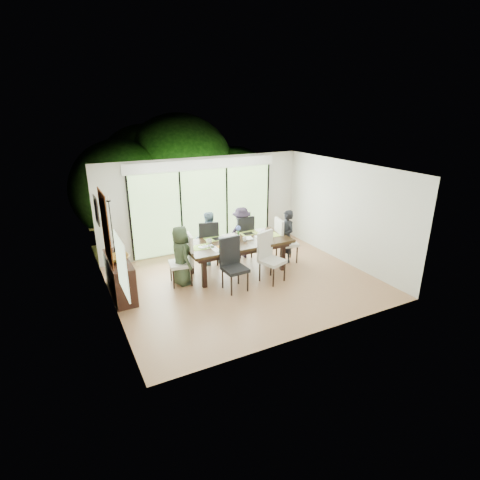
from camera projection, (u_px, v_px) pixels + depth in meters
name	position (u px, v px, depth m)	size (l,w,h in m)	color
floor	(245.00, 282.00, 9.04)	(6.00, 5.00, 0.01)	brown
ceiling	(245.00, 170.00, 8.12)	(6.00, 5.00, 0.01)	white
wall_back	(204.00, 205.00, 10.68)	(6.00, 0.02, 2.70)	beige
wall_front	(313.00, 269.00, 6.48)	(6.00, 0.02, 2.70)	silver
wall_left	(109.00, 251.00, 7.28)	(0.02, 5.00, 2.70)	silver
wall_right	(346.00, 213.00, 9.87)	(0.02, 5.00, 2.70)	white
glass_doors	(205.00, 210.00, 10.69)	(4.20, 0.02, 2.30)	#598C3F
blinds_header	(203.00, 164.00, 10.24)	(4.40, 0.06, 0.28)	white
mullion_a	(130.00, 220.00, 9.78)	(0.05, 0.04, 2.30)	black
mullion_b	(181.00, 213.00, 10.39)	(0.05, 0.04, 2.30)	black
mullion_c	(227.00, 207.00, 10.99)	(0.05, 0.04, 2.30)	black
mullion_d	(268.00, 202.00, 11.59)	(0.05, 0.04, 2.30)	black
side_window	(122.00, 266.00, 6.25)	(0.02, 0.90, 1.00)	#8CAD7F
deck	(195.00, 241.00, 11.90)	(6.00, 1.80, 0.10)	brown
rail_top	(185.00, 217.00, 12.36)	(6.00, 0.08, 0.06)	brown
foliage_left	(121.00, 190.00, 12.12)	(3.20, 3.20, 3.20)	#14380F
foliage_mid	(179.00, 171.00, 13.45)	(4.00, 4.00, 4.00)	#14380F
foliage_right	(234.00, 185.00, 13.74)	(2.80, 2.80, 2.80)	#14380F
foliage_far	(147.00, 175.00, 13.67)	(3.60, 3.60, 3.60)	#14380F
table_top	(237.00, 242.00, 9.34)	(2.67, 1.23, 0.07)	black
table_apron	(237.00, 246.00, 9.37)	(2.45, 1.00, 0.11)	black
table_leg_fl	(204.00, 272.00, 8.65)	(0.10, 0.10, 0.77)	black
table_leg_fr	(283.00, 256.00, 9.58)	(0.10, 0.10, 0.77)	black
table_leg_bl	(191.00, 259.00, 9.37)	(0.10, 0.10, 0.77)	black
table_leg_br	(265.00, 245.00, 10.30)	(0.10, 0.10, 0.77)	black
chair_left_end	(180.00, 260.00, 8.75)	(0.51, 0.51, 1.23)	white
chair_right_end	(287.00, 240.00, 10.04)	(0.51, 0.51, 1.23)	silver
chair_far_left	(208.00, 242.00, 9.92)	(0.51, 0.51, 1.23)	black
chair_far_right	(241.00, 236.00, 10.35)	(0.51, 0.51, 1.23)	black
chair_near_left	(235.00, 265.00, 8.46)	(0.51, 0.51, 1.23)	black
chair_near_right	(273.00, 258.00, 8.89)	(0.51, 0.51, 1.23)	beige
person_left_end	(181.00, 256.00, 8.73)	(0.67, 0.42, 1.44)	#35452E
person_right_end	(287.00, 236.00, 10.00)	(0.67, 0.42, 1.44)	black
person_far_left	(208.00, 238.00, 9.86)	(0.67, 0.42, 1.44)	slate
person_far_right	(242.00, 233.00, 10.29)	(0.67, 0.42, 1.44)	#241C2A
placemat_left	(202.00, 247.00, 8.91)	(0.49, 0.36, 0.01)	#97C546
placemat_right	(270.00, 235.00, 9.73)	(0.49, 0.36, 0.01)	#99AB3D
placemat_far_l	(214.00, 239.00, 9.46)	(0.49, 0.36, 0.01)	#80A53A
placemat_far_r	(249.00, 233.00, 9.89)	(0.49, 0.36, 0.01)	#9EB340
placemat_paper	(222.00, 248.00, 8.84)	(0.49, 0.36, 0.01)	white
tablet_far_l	(219.00, 238.00, 9.46)	(0.29, 0.20, 0.01)	black
tablet_far_r	(248.00, 233.00, 9.83)	(0.27, 0.19, 0.01)	black
papers	(263.00, 237.00, 9.58)	(0.33, 0.25, 0.00)	white
platter_base	(222.00, 248.00, 8.83)	(0.29, 0.29, 0.03)	white
platter_snacks	(222.00, 247.00, 8.82)	(0.22, 0.22, 0.02)	orange
vase	(238.00, 238.00, 9.36)	(0.09, 0.09, 0.13)	silver
hyacinth_stems	(238.00, 232.00, 9.32)	(0.04, 0.04, 0.18)	#337226
hyacinth_blooms	(238.00, 228.00, 9.28)	(0.12, 0.12, 0.12)	#4F63C7
laptop	(207.00, 247.00, 8.87)	(0.37, 0.24, 0.03)	silver
cup_a	(209.00, 241.00, 9.13)	(0.14, 0.14, 0.11)	white
cup_b	(245.00, 239.00, 9.29)	(0.11, 0.11, 0.10)	white
cup_c	(263.00, 233.00, 9.73)	(0.14, 0.14, 0.11)	white
book	(245.00, 238.00, 9.47)	(0.18, 0.25, 0.02)	white
sideboard	(120.00, 277.00, 8.31)	(0.43, 1.54, 0.86)	black
bowl	(118.00, 258.00, 8.06)	(0.46, 0.46, 0.11)	olive
candlestick_base	(115.00, 253.00, 8.45)	(0.10, 0.10, 0.04)	black
candlestick_shaft	(112.00, 227.00, 8.24)	(0.02, 0.02, 1.20)	black
candlestick_pan	(109.00, 201.00, 8.04)	(0.10, 0.10, 0.03)	black
candle	(108.00, 198.00, 8.02)	(0.03, 0.03, 0.10)	silver
tapestry	(105.00, 228.00, 7.52)	(0.02, 1.00, 1.50)	maroon
art_frame	(96.00, 210.00, 8.59)	(0.03, 0.55, 0.65)	black
art_canvas	(97.00, 210.00, 8.60)	(0.01, 0.45, 0.55)	#17424A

